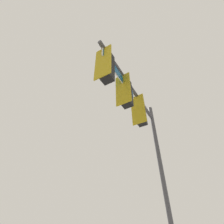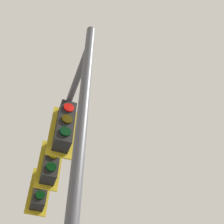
{
  "view_description": "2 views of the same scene",
  "coord_description": "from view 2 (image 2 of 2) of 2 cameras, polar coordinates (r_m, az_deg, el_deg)",
  "views": [
    {
      "loc": [
        -0.55,
        -6.3,
        1.76
      ],
      "look_at": [
        -6.21,
        -8.4,
        6.66
      ],
      "focal_mm": 28.0,
      "sensor_mm": 36.0,
      "label": 1
    },
    {
      "loc": [
        -9.99,
        -5.59,
        1.56
      ],
      "look_at": [
        -5.72,
        -8.13,
        6.78
      ],
      "focal_mm": 50.0,
      "sensor_mm": 36.0,
      "label": 2
    }
  ],
  "objects": [
    {
      "name": "signal_pole_near",
      "position": [
        6.38,
        -10.27,
        -8.5
      ],
      "size": [
        4.32,
        1.06,
        7.15
      ],
      "color": "#47474C",
      "rests_on": "ground_plane"
    }
  ]
}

